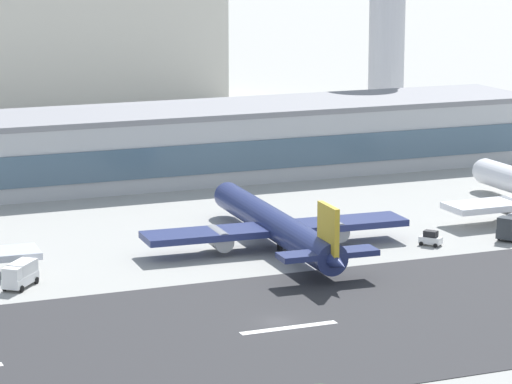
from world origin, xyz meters
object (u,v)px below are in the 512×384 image
object	(u,v)px
control_tower	(387,12)
terminal_building	(142,146)
airliner_gold_tail_gate_1	(279,228)
service_box_truck_1	(20,274)
service_baggage_tug_2	(431,238)

from	to	relation	value
control_tower	terminal_building	bearing A→B (deg)	-155.05
airliner_gold_tail_gate_1	service_box_truck_1	xyz separation A→B (m)	(-38.51, -5.35, -1.50)
terminal_building	service_box_truck_1	world-z (taller)	terminal_building
terminal_building	service_baggage_tug_2	size ratio (longest dim) A/B	44.23
control_tower	airliner_gold_tail_gate_1	world-z (taller)	control_tower
terminal_building	service_box_truck_1	bearing A→B (deg)	-119.90
control_tower	service_box_truck_1	size ratio (longest dim) A/B	7.37
terminal_building	service_box_truck_1	distance (m)	71.64
airliner_gold_tail_gate_1	service_baggage_tug_2	xyz separation A→B (m)	(21.49, -5.94, -2.24)
service_box_truck_1	control_tower	bearing A→B (deg)	171.52
service_box_truck_1	terminal_building	bearing A→B (deg)	-170.69
control_tower	service_baggage_tug_2	xyz separation A→B (m)	(-41.94, -93.41, -26.13)
terminal_building	airliner_gold_tail_gate_1	size ratio (longest dim) A/B	3.14
airliner_gold_tail_gate_1	control_tower	bearing A→B (deg)	-33.27
terminal_building	control_tower	bearing A→B (deg)	24.95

